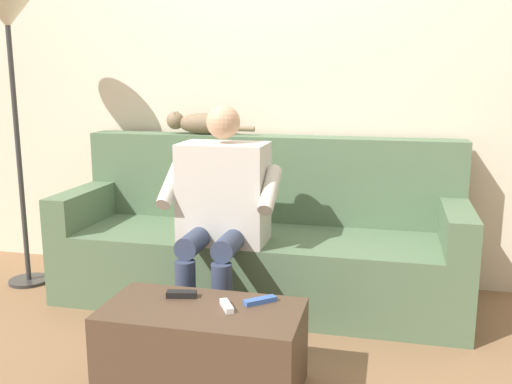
{
  "coord_description": "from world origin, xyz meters",
  "views": [
    {
      "loc": [
        -0.71,
        2.93,
        1.26
      ],
      "look_at": [
        0.0,
        -0.03,
        0.64
      ],
      "focal_mm": 40.17,
      "sensor_mm": 36.0,
      "label": 1
    }
  ],
  "objects_px": {
    "remote_white": "(227,306)",
    "coffee_table": "(203,349)",
    "remote_blue": "(260,301)",
    "couch": "(261,242)",
    "cat_on_backrest": "(199,123)",
    "person_solo_seated": "(221,202)",
    "remote_black": "(182,294)",
    "floor_lamp": "(9,35)"
  },
  "relations": [
    {
      "from": "remote_white",
      "to": "coffee_table",
      "type": "bearing_deg",
      "value": 69.25
    },
    {
      "from": "coffee_table",
      "to": "remote_blue",
      "type": "relative_size",
      "value": 5.85
    },
    {
      "from": "couch",
      "to": "cat_on_backrest",
      "type": "bearing_deg",
      "value": -27.07
    },
    {
      "from": "person_solo_seated",
      "to": "remote_black",
      "type": "xyz_separation_m",
      "value": [
        -0.01,
        0.61,
        -0.26
      ]
    },
    {
      "from": "cat_on_backrest",
      "to": "couch",
      "type": "bearing_deg",
      "value": 152.93
    },
    {
      "from": "coffee_table",
      "to": "floor_lamp",
      "type": "relative_size",
      "value": 0.46
    },
    {
      "from": "remote_blue",
      "to": "person_solo_seated",
      "type": "bearing_deg",
      "value": 79.14
    },
    {
      "from": "person_solo_seated",
      "to": "remote_black",
      "type": "relative_size",
      "value": 8.92
    },
    {
      "from": "remote_black",
      "to": "coffee_table",
      "type": "bearing_deg",
      "value": 131.51
    },
    {
      "from": "person_solo_seated",
      "to": "remote_white",
      "type": "distance_m",
      "value": 0.77
    },
    {
      "from": "couch",
      "to": "remote_blue",
      "type": "height_order",
      "value": "couch"
    },
    {
      "from": "person_solo_seated",
      "to": "couch",
      "type": "bearing_deg",
      "value": -109.86
    },
    {
      "from": "floor_lamp",
      "to": "couch",
      "type": "bearing_deg",
      "value": -174.49
    },
    {
      "from": "remote_blue",
      "to": "remote_black",
      "type": "height_order",
      "value": "remote_black"
    },
    {
      "from": "couch",
      "to": "cat_on_backrest",
      "type": "height_order",
      "value": "cat_on_backrest"
    },
    {
      "from": "floor_lamp",
      "to": "person_solo_seated",
      "type": "bearing_deg",
      "value": 170.7
    },
    {
      "from": "remote_white",
      "to": "floor_lamp",
      "type": "distance_m",
      "value": 2.11
    },
    {
      "from": "remote_black",
      "to": "remote_white",
      "type": "bearing_deg",
      "value": 149.91
    },
    {
      "from": "coffee_table",
      "to": "cat_on_backrest",
      "type": "xyz_separation_m",
      "value": [
        0.44,
        -1.28,
        0.8
      ]
    },
    {
      "from": "couch",
      "to": "remote_blue",
      "type": "relative_size",
      "value": 16.47
    },
    {
      "from": "cat_on_backrest",
      "to": "remote_blue",
      "type": "height_order",
      "value": "cat_on_backrest"
    },
    {
      "from": "coffee_table",
      "to": "remote_white",
      "type": "height_order",
      "value": "remote_white"
    },
    {
      "from": "person_solo_seated",
      "to": "floor_lamp",
      "type": "xyz_separation_m",
      "value": [
        1.32,
        -0.22,
        0.86
      ]
    },
    {
      "from": "person_solo_seated",
      "to": "remote_white",
      "type": "xyz_separation_m",
      "value": [
        -0.23,
        0.69,
        -0.26
      ]
    },
    {
      "from": "person_solo_seated",
      "to": "cat_on_backrest",
      "type": "bearing_deg",
      "value": -61.77
    },
    {
      "from": "coffee_table",
      "to": "remote_black",
      "type": "xyz_separation_m",
      "value": [
        0.12,
        -0.09,
        0.19
      ]
    },
    {
      "from": "cat_on_backrest",
      "to": "coffee_table",
      "type": "bearing_deg",
      "value": 108.93
    },
    {
      "from": "couch",
      "to": "coffee_table",
      "type": "height_order",
      "value": "couch"
    },
    {
      "from": "couch",
      "to": "remote_black",
      "type": "distance_m",
      "value": 0.98
    },
    {
      "from": "cat_on_backrest",
      "to": "remote_white",
      "type": "bearing_deg",
      "value": 113.03
    },
    {
      "from": "coffee_table",
      "to": "cat_on_backrest",
      "type": "height_order",
      "value": "cat_on_backrest"
    },
    {
      "from": "coffee_table",
      "to": "person_solo_seated",
      "type": "distance_m",
      "value": 0.84
    },
    {
      "from": "couch",
      "to": "floor_lamp",
      "type": "bearing_deg",
      "value": 5.51
    },
    {
      "from": "coffee_table",
      "to": "remote_black",
      "type": "height_order",
      "value": "remote_black"
    },
    {
      "from": "coffee_table",
      "to": "person_solo_seated",
      "type": "height_order",
      "value": "person_solo_seated"
    },
    {
      "from": "couch",
      "to": "floor_lamp",
      "type": "xyz_separation_m",
      "value": [
        1.45,
        0.14,
        1.17
      ]
    },
    {
      "from": "remote_black",
      "to": "floor_lamp",
      "type": "bearing_deg",
      "value": -43.64
    },
    {
      "from": "remote_black",
      "to": "cat_on_backrest",
      "type": "bearing_deg",
      "value": -86.63
    },
    {
      "from": "remote_blue",
      "to": "remote_black",
      "type": "relative_size",
      "value": 1.09
    },
    {
      "from": "remote_blue",
      "to": "remote_black",
      "type": "bearing_deg",
      "value": 141.77
    },
    {
      "from": "coffee_table",
      "to": "cat_on_backrest",
      "type": "relative_size",
      "value": 1.44
    },
    {
      "from": "couch",
      "to": "remote_blue",
      "type": "xyz_separation_m",
      "value": [
        -0.21,
        0.95,
        0.05
      ]
    }
  ]
}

